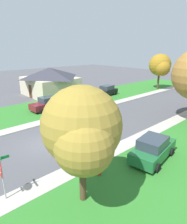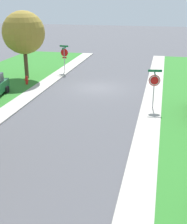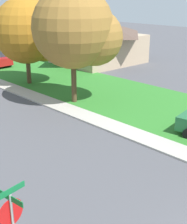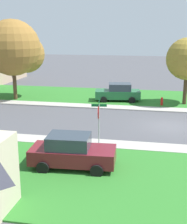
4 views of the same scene
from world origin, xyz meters
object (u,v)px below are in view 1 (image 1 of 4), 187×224
at_px(car_maroon_across_road, 47,104).
at_px(house_left_setback, 50,81).
at_px(stop_sign_near_corner, 1,170).
at_px(fire_hydrant, 99,170).
at_px(tree_across_right, 160,66).
at_px(tree_across_left, 82,130).
at_px(car_green_driveway_right, 153,149).
at_px(car_black_near_corner, 106,91).
at_px(stop_sign_far_corner, 57,102).

xyz_separation_m(car_maroon_across_road, house_left_setback, (-7.59, 4.96, 1.50)).
bearing_deg(stop_sign_near_corner, fire_hydrant, 70.36).
bearing_deg(fire_hydrant, tree_across_right, 113.61).
relative_size(tree_across_left, tree_across_right, 0.92).
distance_m(tree_across_left, house_left_setback, 26.11).
xyz_separation_m(car_green_driveway_right, tree_across_right, (-13.19, 23.31, 3.63)).
relative_size(stop_sign_near_corner, car_black_near_corner, 0.61).
bearing_deg(tree_across_right, stop_sign_near_corner, -72.67).
relative_size(car_black_near_corner, tree_across_left, 0.73).
relative_size(stop_sign_far_corner, tree_across_left, 0.45).
relative_size(car_green_driveway_right, fire_hydrant, 5.45).
relative_size(car_green_driveway_right, house_left_setback, 0.50).
xyz_separation_m(tree_across_left, fire_hydrant, (-1.13, 2.21, -3.67)).
height_order(stop_sign_near_corner, stop_sign_far_corner, same).
bearing_deg(stop_sign_far_corner, fire_hydrant, -19.67).
relative_size(car_green_driveway_right, car_maroon_across_road, 1.03).
relative_size(stop_sign_far_corner, car_black_near_corner, 0.61).
relative_size(stop_sign_near_corner, stop_sign_far_corner, 1.00).
xyz_separation_m(stop_sign_near_corner, house_left_setback, (-20.24, 14.78, 0.50)).
height_order(car_maroon_across_road, tree_across_left, tree_across_left).
xyz_separation_m(car_green_driveway_right, tree_across_left, (-0.05, -6.37, 3.23)).
height_order(car_black_near_corner, tree_across_right, tree_across_right).
relative_size(car_maroon_across_road, tree_across_left, 0.71).
height_order(car_maroon_across_road, tree_across_right, tree_across_right).
xyz_separation_m(car_green_driveway_right, car_maroon_across_road, (-15.66, 0.52, 0.00)).
distance_m(car_maroon_across_road, fire_hydrant, 15.23).
xyz_separation_m(stop_sign_near_corner, car_maroon_across_road, (-12.65, 9.82, -1.00)).
bearing_deg(car_maroon_across_road, car_green_driveway_right, -1.92).
bearing_deg(stop_sign_near_corner, tree_across_right, 107.33).
height_order(stop_sign_near_corner, tree_across_right, tree_across_right).
xyz_separation_m(tree_across_left, tree_across_right, (-13.14, 29.68, 0.40)).
bearing_deg(tree_across_right, car_maroon_across_road, -96.20).
xyz_separation_m(car_green_driveway_right, house_left_setback, (-23.26, 5.48, 1.50)).
height_order(stop_sign_far_corner, car_green_driveway_right, stop_sign_far_corner).
height_order(stop_sign_near_corner, fire_hydrant, stop_sign_near_corner).
distance_m(car_black_near_corner, fire_hydrant, 21.99).
relative_size(car_maroon_across_road, fire_hydrant, 5.29).
bearing_deg(car_green_driveway_right, fire_hydrant, -105.86).
bearing_deg(stop_sign_near_corner, tree_across_left, 44.61).
relative_size(car_black_near_corner, fire_hydrant, 5.43).
relative_size(stop_sign_near_corner, fire_hydrant, 3.34).
height_order(tree_across_right, house_left_setback, tree_across_right).
xyz_separation_m(car_black_near_corner, fire_hydrant, (14.99, -16.08, -0.44)).
bearing_deg(car_green_driveway_right, stop_sign_far_corner, -178.93).
bearing_deg(car_black_near_corner, stop_sign_far_corner, -71.82).
distance_m(stop_sign_near_corner, car_green_driveway_right, 9.82).
xyz_separation_m(car_black_near_corner, car_maroon_across_road, (0.50, -11.40, 0.00)).
height_order(tree_across_left, house_left_setback, tree_across_left).
distance_m(tree_across_left, tree_across_right, 32.46).
distance_m(tree_across_right, fire_hydrant, 30.25).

